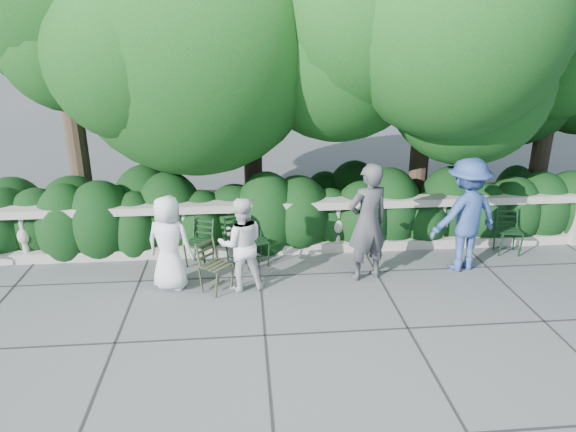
{
  "coord_description": "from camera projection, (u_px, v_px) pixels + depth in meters",
  "views": [
    {
      "loc": [
        -0.73,
        -7.02,
        3.92
      ],
      "look_at": [
        0.0,
        1.0,
        1.0
      ],
      "focal_mm": 32.0,
      "sensor_mm": 36.0,
      "label": 1
    }
  ],
  "objects": [
    {
      "name": "ground",
      "position": [
        294.0,
        298.0,
        7.97
      ],
      "size": [
        90.0,
        90.0,
        0.0
      ],
      "primitive_type": "plane",
      "color": "#4F5156",
      "rests_on": "ground"
    },
    {
      "name": "balustrade",
      "position": [
        284.0,
        227.0,
        9.49
      ],
      "size": [
        12.0,
        0.44,
        1.0
      ],
      "color": "#9E998E",
      "rests_on": "ground"
    },
    {
      "name": "shrub_hedge",
      "position": [
        279.0,
        228.0,
        10.78
      ],
      "size": [
        15.0,
        2.6,
        1.7
      ],
      "primitive_type": null,
      "color": "black",
      "rests_on": "ground"
    },
    {
      "name": "tree_canopy",
      "position": [
        314.0,
        28.0,
        9.67
      ],
      "size": [
        15.04,
        6.52,
        6.78
      ],
      "color": "#3F3023",
      "rests_on": "ground"
    },
    {
      "name": "chair_b",
      "position": [
        259.0,
        268.0,
        8.98
      ],
      "size": [
        0.59,
        0.61,
        0.84
      ],
      "primitive_type": null,
      "rotation": [
        0.0,
        0.0,
        0.38
      ],
      "color": "black",
      "rests_on": "ground"
    },
    {
      "name": "chair_c",
      "position": [
        197.0,
        269.0,
        8.95
      ],
      "size": [
        0.6,
        0.62,
        0.84
      ],
      "primitive_type": null,
      "rotation": [
        0.0,
        0.0,
        -0.41
      ],
      "color": "black",
      "rests_on": "ground"
    },
    {
      "name": "chair_d",
      "position": [
        244.0,
        265.0,
        9.12
      ],
      "size": [
        0.61,
        0.63,
        0.84
      ],
      "primitive_type": null,
      "rotation": [
        0.0,
        0.0,
        0.46
      ],
      "color": "black",
      "rests_on": "ground"
    },
    {
      "name": "chair_f",
      "position": [
        508.0,
        256.0,
        9.45
      ],
      "size": [
        0.5,
        0.53,
        0.84
      ],
      "primitive_type": null,
      "rotation": [
        0.0,
        0.0,
        -0.13
      ],
      "color": "black",
      "rests_on": "ground"
    },
    {
      "name": "chair_weathered",
      "position": [
        224.0,
        293.0,
        8.12
      ],
      "size": [
        0.65,
        0.65,
        0.84
      ],
      "primitive_type": null,
      "rotation": [
        0.0,
        0.0,
        0.85
      ],
      "color": "black",
      "rests_on": "ground"
    },
    {
      "name": "person_businessman",
      "position": [
        169.0,
        243.0,
        8.07
      ],
      "size": [
        0.87,
        0.71,
        1.54
      ],
      "primitive_type": "imported",
      "rotation": [
        0.0,
        0.0,
        2.8
      ],
      "color": "silver",
      "rests_on": "ground"
    },
    {
      "name": "person_woman_grey",
      "position": [
        368.0,
        223.0,
        8.31
      ],
      "size": [
        0.83,
        0.67,
        1.97
      ],
      "primitive_type": "imported",
      "rotation": [
        0.0,
        0.0,
        3.45
      ],
      "color": "#3E3F43",
      "rests_on": "ground"
    },
    {
      "name": "person_casual_man",
      "position": [
        241.0,
        244.0,
        8.05
      ],
      "size": [
        0.78,
        0.64,
        1.52
      ],
      "primitive_type": "imported",
      "rotation": [
        0.0,
        0.0,
        3.23
      ],
      "color": "silver",
      "rests_on": "ground"
    },
    {
      "name": "person_older_blue",
      "position": [
        466.0,
        215.0,
        8.66
      ],
      "size": [
        1.42,
        1.05,
        1.97
      ],
      "primitive_type": "imported",
      "rotation": [
        0.0,
        0.0,
        3.42
      ],
      "color": "#2D4788",
      "rests_on": "ground"
    }
  ]
}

